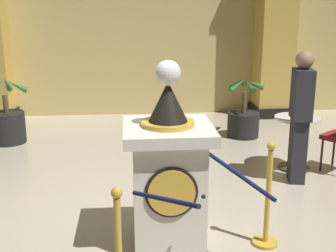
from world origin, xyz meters
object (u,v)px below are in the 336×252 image
(potted_palm_left, at_px, (8,124))
(cafe_table, at_px, (296,136))
(bystander_guest, at_px, (300,114))
(stanchion_far, at_px, (267,210))
(potted_palm_right, at_px, (243,119))
(pedestal_clock, at_px, (168,175))

(potted_palm_left, relative_size, cafe_table, 1.48)
(cafe_table, bearing_deg, bystander_guest, -107.72)
(stanchion_far, bearing_deg, bystander_guest, 60.33)
(potted_palm_right, distance_m, cafe_table, 1.62)
(stanchion_far, bearing_deg, potted_palm_left, 132.54)
(pedestal_clock, xyz_separation_m, potted_palm_right, (1.58, 3.38, -0.39))
(potted_palm_left, relative_size, potted_palm_right, 1.03)
(stanchion_far, height_order, cafe_table, stanchion_far)
(stanchion_far, height_order, bystander_guest, bystander_guest)
(potted_palm_left, height_order, potted_palm_right, potted_palm_left)
(stanchion_far, xyz_separation_m, cafe_table, (0.98, 1.91, 0.12))
(stanchion_far, distance_m, potted_palm_left, 4.73)
(potted_palm_left, xyz_separation_m, potted_palm_right, (3.87, 0.00, -0.02))
(pedestal_clock, bearing_deg, bystander_guest, 38.24)
(potted_palm_right, bearing_deg, potted_palm_left, -179.98)
(stanchion_far, distance_m, cafe_table, 2.15)
(stanchion_far, relative_size, bystander_guest, 0.61)
(potted_palm_left, bearing_deg, potted_palm_right, 0.02)
(potted_palm_left, bearing_deg, stanchion_far, -47.46)
(pedestal_clock, height_order, potted_palm_left, pedestal_clock)
(pedestal_clock, distance_m, cafe_table, 2.62)
(bystander_guest, bearing_deg, pedestal_clock, -141.76)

